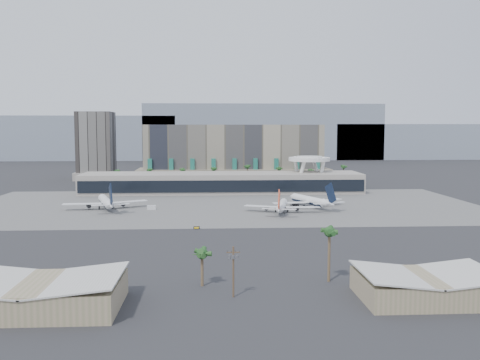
{
  "coord_description": "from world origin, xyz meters",
  "views": [
    {
      "loc": [
        -7.18,
        -217.04,
        39.03
      ],
      "look_at": [
        7.1,
        40.0,
        14.33
      ],
      "focal_mm": 40.0,
      "sensor_mm": 36.0,
      "label": 1
    }
  ],
  "objects": [
    {
      "name": "near_palm_a",
      "position": [
        -9.38,
        -86.78,
        6.83
      ],
      "size": [
        6.0,
        6.0,
        9.62
      ],
      "color": "brown",
      "rests_on": "ground"
    },
    {
      "name": "hangar_right",
      "position": [
        42.0,
        -100.0,
        2.95
      ],
      "size": [
        30.55,
        20.6,
        6.89
      ],
      "color": "#8F865F",
      "rests_on": "ground"
    },
    {
      "name": "taxiway_sign",
      "position": [
        -12.74,
        -10.53,
        0.53
      ],
      "size": [
        2.38,
        0.63,
        1.07
      ],
      "rotation": [
        0.0,
        0.0,
        0.13
      ],
      "color": "black",
      "rests_on": "ground"
    },
    {
      "name": "service_vehicle_b",
      "position": [
        34.03,
        43.76,
        0.98
      ],
      "size": [
        4.18,
        2.92,
        1.96
      ],
      "primitive_type": "cube",
      "rotation": [
        0.0,
        0.0,
        -0.21
      ],
      "color": "silver",
      "rests_on": "ground"
    },
    {
      "name": "terminal",
      "position": [
        0.0,
        109.84,
        6.52
      ],
      "size": [
        170.0,
        32.5,
        14.5
      ],
      "color": "#AFA89A",
      "rests_on": "ground"
    },
    {
      "name": "office_tower",
      "position": [
        -95.0,
        200.0,
        22.94
      ],
      "size": [
        30.0,
        30.0,
        52.0
      ],
      "color": "black",
      "rests_on": "ground"
    },
    {
      "name": "apron_pad",
      "position": [
        0.0,
        55.0,
        0.03
      ],
      "size": [
        260.0,
        130.0,
        0.06
      ],
      "primitive_type": "cube",
      "color": "#5B5B59",
      "rests_on": "ground"
    },
    {
      "name": "saucer_structure",
      "position": [
        55.0,
        116.0,
        18.45
      ],
      "size": [
        26.0,
        26.0,
        21.89
      ],
      "color": "white",
      "rests_on": "ground"
    },
    {
      "name": "mountain_ridge",
      "position": [
        27.88,
        470.0,
        29.89
      ],
      "size": [
        680.0,
        60.0,
        70.0
      ],
      "color": "gray",
      "rests_on": "ground"
    },
    {
      "name": "airliner_centre",
      "position": [
        25.98,
        28.64,
        3.21
      ],
      "size": [
        35.08,
        36.48,
        12.74
      ],
      "rotation": [
        0.0,
        0.0,
        -0.21
      ],
      "color": "white",
      "rests_on": "ground"
    },
    {
      "name": "hangar_left",
      "position": [
        -45.0,
        -102.0,
        3.2
      ],
      "size": [
        36.65,
        22.6,
        7.55
      ],
      "color": "#8F865F",
      "rests_on": "ground"
    },
    {
      "name": "service_vehicle_a",
      "position": [
        -35.86,
        41.16,
        1.02
      ],
      "size": [
        4.32,
        2.35,
        2.04
      ],
      "primitive_type": "cube",
      "rotation": [
        0.0,
        0.0,
        0.07
      ],
      "color": "silver",
      "rests_on": "ground"
    },
    {
      "name": "hotel",
      "position": [
        10.0,
        174.41,
        16.81
      ],
      "size": [
        140.0,
        30.0,
        42.0
      ],
      "color": "tan",
      "rests_on": "ground"
    },
    {
      "name": "ground",
      "position": [
        0.0,
        0.0,
        0.0
      ],
      "size": [
        900.0,
        900.0,
        0.0
      ],
      "primitive_type": "plane",
      "color": "#232326",
      "rests_on": "ground"
    },
    {
      "name": "airliner_left",
      "position": [
        -58.05,
        43.99,
        3.68
      ],
      "size": [
        39.52,
        40.9,
        14.59
      ],
      "rotation": [
        0.0,
        0.0,
        0.31
      ],
      "color": "white",
      "rests_on": "ground"
    },
    {
      "name": "utility_pole",
      "position": [
        -2.0,
        -96.09,
        7.14
      ],
      "size": [
        3.2,
        0.85,
        12.0
      ],
      "color": "#4C3826",
      "rests_on": "ground"
    },
    {
      "name": "palm_row",
      "position": [
        7.0,
        145.0,
        10.5
      ],
      "size": [
        157.8,
        2.8,
        13.1
      ],
      "color": "brown",
      "rests_on": "ground"
    },
    {
      "name": "airliner_right",
      "position": [
        42.34,
        43.84,
        3.56
      ],
      "size": [
        37.46,
        38.62,
        14.13
      ],
      "rotation": [
        0.0,
        0.0,
        0.39
      ],
      "color": "white",
      "rests_on": "ground"
    },
    {
      "name": "near_palm_b",
      "position": [
        22.99,
        -84.6,
        11.45
      ],
      "size": [
        6.0,
        6.0,
        14.35
      ],
      "color": "brown",
      "rests_on": "ground"
    }
  ]
}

